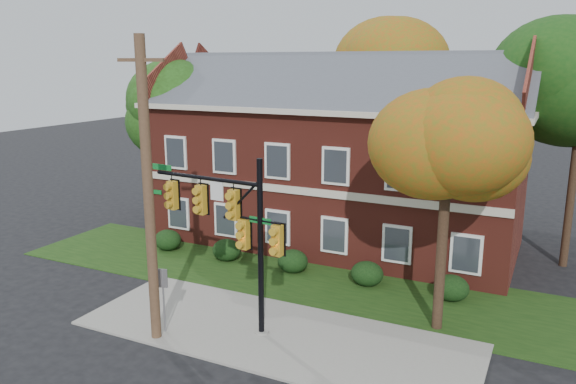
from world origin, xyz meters
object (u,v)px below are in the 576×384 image
at_px(apartment_building, 337,148).
at_px(tree_far_rear, 405,69).
at_px(hedge_far_right, 451,288).
at_px(tree_left_rear, 169,109).
at_px(hedge_far_left, 168,240).
at_px(sign_post, 163,290).
at_px(tree_near_right, 455,144).
at_px(utility_pole, 148,193).
at_px(hedge_center, 293,261).
at_px(hedge_right, 367,274).
at_px(traffic_signal, 233,224).
at_px(hedge_left, 227,250).

height_order(apartment_building, tree_far_rear, tree_far_rear).
bearing_deg(apartment_building, hedge_far_right, -36.89).
bearing_deg(tree_left_rear, tree_far_rear, 38.97).
distance_m(hedge_far_left, sign_post, 9.20).
bearing_deg(tree_near_right, utility_pole, -150.89).
relative_size(hedge_center, sign_post, 0.58).
height_order(apartment_building, utility_pole, utility_pole).
height_order(hedge_far_left, utility_pole, utility_pole).
bearing_deg(utility_pole, hedge_far_right, 32.83).
distance_m(hedge_right, utility_pole, 10.28).
distance_m(utility_pole, sign_post, 3.54).
height_order(hedge_right, tree_near_right, tree_near_right).
height_order(tree_left_rear, tree_far_rear, tree_far_rear).
bearing_deg(hedge_far_right, apartment_building, 143.11).
relative_size(tree_near_right, tree_far_rear, 0.74).
distance_m(hedge_far_left, tree_near_right, 15.75).
xyz_separation_m(traffic_signal, sign_post, (-1.96, -1.49, -2.24)).
xyz_separation_m(hedge_left, hedge_right, (7.00, 0.00, 0.00)).
bearing_deg(utility_pole, traffic_signal, 34.56).
relative_size(hedge_far_right, sign_post, 0.58).
distance_m(tree_far_rear, utility_pole, 21.31).
bearing_deg(apartment_building, utility_pole, -96.67).
xyz_separation_m(hedge_left, tree_far_rear, (4.84, 13.09, 8.32)).
height_order(tree_near_right, tree_far_rear, tree_far_rear).
bearing_deg(apartment_building, hedge_far_left, -143.11).
relative_size(hedge_left, hedge_right, 1.00).
bearing_deg(hedge_left, tree_near_right, -14.81).
height_order(tree_far_rear, traffic_signal, tree_far_rear).
height_order(hedge_far_left, hedge_center, same).
bearing_deg(hedge_far_left, tree_left_rear, 123.42).
xyz_separation_m(hedge_far_left, tree_left_rear, (-2.73, 4.14, 6.16)).
bearing_deg(tree_left_rear, hedge_left, -33.59).
bearing_deg(utility_pole, hedge_right, 47.63).
distance_m(apartment_building, sign_post, 13.05).
distance_m(apartment_building, tree_left_rear, 9.94).
bearing_deg(sign_post, hedge_left, 89.96).
distance_m(hedge_left, utility_pole, 9.20).
distance_m(hedge_right, sign_post, 8.88).
bearing_deg(traffic_signal, hedge_right, 67.05).
distance_m(tree_far_rear, traffic_signal, 19.54).
distance_m(traffic_signal, utility_pole, 3.05).
bearing_deg(traffic_signal, hedge_far_right, 46.18).
xyz_separation_m(apartment_building, tree_far_rear, (1.34, 7.84, 3.86)).
bearing_deg(sign_post, utility_pole, -111.24).
bearing_deg(tree_left_rear, hedge_center, -23.04).
height_order(apartment_building, hedge_far_right, apartment_building).
height_order(hedge_far_left, tree_far_rear, tree_far_rear).
distance_m(hedge_far_right, tree_near_right, 6.77).
bearing_deg(tree_left_rear, sign_post, -54.11).
bearing_deg(hedge_far_right, traffic_signal, -138.43).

